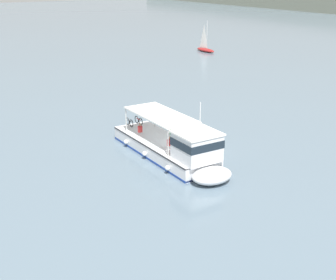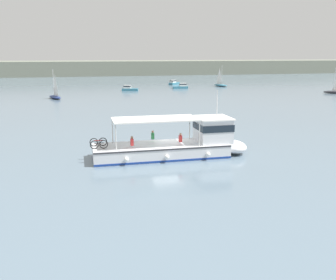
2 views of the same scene
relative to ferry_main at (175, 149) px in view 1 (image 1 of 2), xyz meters
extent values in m
plane|color=slate|center=(-0.70, 1.66, -1.02)|extent=(400.00, 400.00, 0.00)
cube|color=silver|center=(-1.62, 0.03, -0.47)|extent=(10.85, 3.39, 1.10)
ellipsoid|color=silver|center=(4.58, -0.08, -0.47)|extent=(2.25, 2.98, 1.01)
cube|color=navy|center=(-1.62, 0.03, -0.92)|extent=(10.85, 3.43, 0.16)
cube|color=#2D2D33|center=(-1.62, 0.03, 0.00)|extent=(10.85, 3.45, 0.10)
cube|color=silver|center=(2.78, -0.04, 1.03)|extent=(2.65, 2.76, 1.90)
cube|color=#19232D|center=(2.78, -0.04, 1.37)|extent=(2.69, 2.83, 0.56)
cube|color=white|center=(2.78, -0.04, 2.04)|extent=(2.81, 2.93, 0.12)
cube|color=white|center=(-2.07, 0.04, 2.13)|extent=(6.75, 3.06, 0.10)
cylinder|color=silver|center=(1.21, 1.34, 1.08)|extent=(0.08, 0.08, 2.00)
cylinder|color=silver|center=(1.16, -1.38, 1.08)|extent=(0.08, 0.08, 2.00)
cylinder|color=silver|center=(-5.29, 1.46, 1.08)|extent=(0.08, 0.08, 2.00)
cylinder|color=silver|center=(-5.34, -1.26, 1.08)|extent=(0.08, 0.08, 2.00)
cylinder|color=silver|center=(3.08, -0.05, 3.20)|extent=(0.06, 0.06, 2.20)
sphere|color=white|center=(1.75, -1.81, -0.52)|extent=(0.36, 0.36, 0.36)
sphere|color=white|center=(-1.55, -1.75, -0.52)|extent=(0.36, 0.36, 0.36)
sphere|color=white|center=(-4.65, -1.70, -0.52)|extent=(0.36, 0.36, 0.36)
torus|color=black|center=(-6.16, 0.56, 0.41)|extent=(0.66, 0.07, 0.66)
torus|color=black|center=(-6.86, 0.57, 0.41)|extent=(0.66, 0.07, 0.66)
cylinder|color=maroon|center=(-6.51, 0.57, 0.53)|extent=(0.70, 0.07, 0.06)
torus|color=black|center=(-6.17, -0.34, 0.41)|extent=(0.66, 0.07, 0.66)
torus|color=black|center=(-6.87, -0.33, 0.41)|extent=(0.66, 0.07, 0.66)
cylinder|color=#232328|center=(-6.52, -0.33, 0.53)|extent=(0.70, 0.07, 0.06)
cube|color=red|center=(-4.05, -0.70, 0.54)|extent=(0.23, 0.32, 0.52)
sphere|color=#9E7051|center=(-4.05, -0.70, 0.91)|extent=(0.20, 0.20, 0.20)
cube|color=#338C4C|center=(-2.05, 1.07, 0.54)|extent=(0.23, 0.32, 0.52)
sphere|color=#9E7051|center=(-2.05, 1.07, 0.91)|extent=(0.20, 0.20, 0.20)
cube|color=red|center=(-0.11, -0.44, 0.54)|extent=(0.23, 0.32, 0.52)
sphere|color=tan|center=(-0.11, -0.44, 0.91)|extent=(0.20, 0.20, 0.20)
ellipsoid|color=maroon|center=(-40.15, 33.34, -0.72)|extent=(4.84, 1.54, 0.60)
cylinder|color=silver|center=(-39.85, 33.33, 1.98)|extent=(0.08, 0.08, 4.80)
pyramid|color=white|center=(-40.70, 33.32, 1.67)|extent=(1.70, 0.11, 4.08)
camera|label=1|loc=(27.66, -18.55, 12.55)|focal=50.87mm
camera|label=2|loc=(-8.26, -28.61, 7.12)|focal=40.30mm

